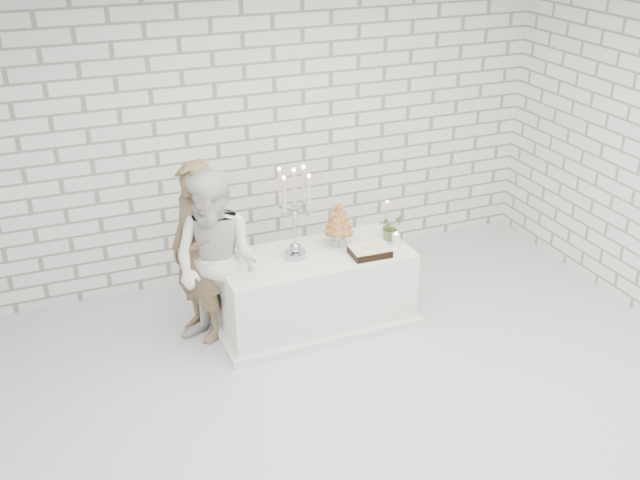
{
  "coord_description": "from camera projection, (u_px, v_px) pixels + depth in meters",
  "views": [
    {
      "loc": [
        -2.32,
        -4.42,
        3.88
      ],
      "look_at": [
        -0.15,
        0.91,
        1.05
      ],
      "focal_mm": 40.94,
      "sensor_mm": 36.0,
      "label": 1
    }
  ],
  "objects": [
    {
      "name": "wall_back",
      "position": [
        276.0,
        136.0,
        7.59
      ],
      "size": [
        6.0,
        0.01,
        3.0
      ],
      "primitive_type": "cube",
      "color": "white",
      "rests_on": "ground"
    },
    {
      "name": "cake_table",
      "position": [
        315.0,
        289.0,
        6.99
      ],
      "size": [
        1.8,
        0.8,
        0.75
      ],
      "primitive_type": "cube",
      "color": "white",
      "rests_on": "ground"
    },
    {
      "name": "bride",
      "position": [
        217.0,
        264.0,
        6.42
      ],
      "size": [
        1.05,
        1.05,
        1.71
      ],
      "primitive_type": "imported",
      "rotation": [
        0.0,
        0.0,
        -0.79
      ],
      "color": "silver",
      "rests_on": "ground"
    },
    {
      "name": "croquembouche",
      "position": [
        339.0,
        224.0,
        6.9
      ],
      "size": [
        0.32,
        0.32,
        0.44
      ],
      "primitive_type": null,
      "rotation": [
        0.0,
        0.0,
        -0.13
      ],
      "color": "brown",
      "rests_on": "cake_table"
    },
    {
      "name": "ground",
      "position": [
        377.0,
        392.0,
        6.17
      ],
      "size": [
        6.0,
        5.0,
        0.01
      ],
      "primitive_type": "cube",
      "color": "silver",
      "rests_on": "ground"
    },
    {
      "name": "candelabra",
      "position": [
        294.0,
        214.0,
        6.57
      ],
      "size": [
        0.41,
        0.41,
        0.88
      ],
      "primitive_type": null,
      "rotation": [
        0.0,
        0.0,
        -0.15
      ],
      "color": "#A7A8B2",
      "rests_on": "cake_table"
    },
    {
      "name": "extra_taper",
      "position": [
        387.0,
        217.0,
        7.18
      ],
      "size": [
        0.07,
        0.07,
        0.32
      ],
      "primitive_type": "cylinder",
      "rotation": [
        0.0,
        0.0,
        -0.18
      ],
      "color": "beige",
      "rests_on": "cake_table"
    },
    {
      "name": "ceiling",
      "position": [
        392.0,
        30.0,
        4.85
      ],
      "size": [
        6.0,
        5.0,
        0.01
      ],
      "primitive_type": "cube",
      "color": "white",
      "rests_on": "ground"
    },
    {
      "name": "chocolate_cake",
      "position": [
        370.0,
        251.0,
        6.79
      ],
      "size": [
        0.37,
        0.27,
        0.08
      ],
      "primitive_type": "cube",
      "rotation": [
        0.0,
        0.0,
        -0.03
      ],
      "color": "black",
      "rests_on": "cake_table"
    },
    {
      "name": "pillar_candle",
      "position": [
        396.0,
        240.0,
        6.96
      ],
      "size": [
        0.09,
        0.09,
        0.12
      ],
      "primitive_type": "cylinder",
      "rotation": [
        0.0,
        0.0,
        0.16
      ],
      "color": "white",
      "rests_on": "cake_table"
    },
    {
      "name": "wall_front",
      "position": [
        622.0,
        445.0,
        3.43
      ],
      "size": [
        6.0,
        0.01,
        3.0
      ],
      "primitive_type": "cube",
      "color": "white",
      "rests_on": "ground"
    },
    {
      "name": "flowers",
      "position": [
        390.0,
        227.0,
        7.06
      ],
      "size": [
        0.28,
        0.26,
        0.25
      ],
      "primitive_type": "imported",
      "rotation": [
        0.0,
        0.0,
        0.36
      ],
      "color": "#4B6930",
      "rests_on": "cake_table"
    },
    {
      "name": "groom",
      "position": [
        198.0,
        253.0,
        6.6
      ],
      "size": [
        0.64,
        0.75,
        1.73
      ],
      "primitive_type": "imported",
      "rotation": [
        0.0,
        0.0,
        -1.13
      ],
      "color": "brown",
      "rests_on": "ground"
    }
  ]
}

